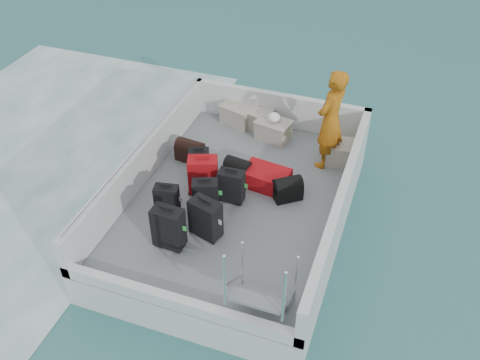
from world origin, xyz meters
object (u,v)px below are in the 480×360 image
at_px(suitcase_1, 167,201).
at_px(crate_1, 255,118).
at_px(suitcase_2, 199,162).
at_px(suitcase_8, 266,178).
at_px(crate_2, 273,131).
at_px(passenger, 331,120).
at_px(suitcase_3, 168,228).
at_px(crate_0, 238,115).
at_px(crate_3, 338,153).
at_px(suitcase_6, 206,219).
at_px(suitcase_5, 203,175).
at_px(suitcase_7, 231,186).
at_px(suitcase_4, 205,196).

relative_size(suitcase_1, crate_1, 0.92).
bearing_deg(suitcase_2, suitcase_8, -18.11).
bearing_deg(suitcase_1, suitcase_2, 75.48).
xyz_separation_m(crate_2, passenger, (1.14, -0.43, 0.75)).
distance_m(suitcase_2, suitcase_3, 1.79).
xyz_separation_m(suitcase_3, crate_0, (-0.18, 3.59, -0.17)).
distance_m(crate_0, passenger, 2.24).
bearing_deg(suitcase_2, crate_3, 4.94).
xyz_separation_m(suitcase_6, crate_2, (0.22, 2.88, -0.14)).
distance_m(suitcase_5, passenger, 2.41).
height_order(suitcase_6, suitcase_7, suitcase_6).
relative_size(suitcase_1, suitcase_5, 0.84).
distance_m(suitcase_3, suitcase_7, 1.41).
bearing_deg(crate_2, suitcase_1, -110.23).
relative_size(crate_2, crate_3, 1.00).
distance_m(suitcase_5, suitcase_6, 1.06).
bearing_deg(suitcase_1, passenger, 35.48).
height_order(suitcase_2, suitcase_8, suitcase_2).
relative_size(suitcase_7, crate_1, 0.95).
height_order(suitcase_6, suitcase_8, suitcase_6).
bearing_deg(suitcase_2, suitcase_1, -116.84).
bearing_deg(crate_3, passenger, -146.98).
bearing_deg(suitcase_1, suitcase_5, 56.10).
height_order(suitcase_1, crate_1, suitcase_1).
bearing_deg(suitcase_5, crate_0, 74.54).
xyz_separation_m(suitcase_5, crate_3, (2.00, 1.61, -0.15)).
relative_size(suitcase_5, crate_0, 1.09).
xyz_separation_m(suitcase_5, suitcase_6, (0.45, -0.97, -0.01)).
distance_m(suitcase_7, crate_3, 2.23).
bearing_deg(crate_1, crate_0, 180.00).
bearing_deg(crate_1, suitcase_1, -99.73).
relative_size(suitcase_3, passenger, 0.38).
bearing_deg(crate_2, suitcase_3, -101.28).
relative_size(suitcase_5, suitcase_6, 1.03).
height_order(suitcase_1, crate_3, suitcase_1).
bearing_deg(crate_1, suitcase_8, -65.89).
bearing_deg(suitcase_5, suitcase_2, 101.46).
distance_m(suitcase_2, suitcase_8, 1.21).
distance_m(suitcase_8, crate_1, 1.87).
distance_m(suitcase_1, passenger, 3.15).
bearing_deg(suitcase_8, suitcase_4, 150.64).
bearing_deg(passenger, crate_0, -90.39).
bearing_deg(suitcase_6, crate_2, 101.76).
bearing_deg(suitcase_4, suitcase_6, -87.67).
bearing_deg(suitcase_3, suitcase_7, 70.33).
distance_m(suitcase_1, suitcase_3, 0.70).
relative_size(suitcase_4, crate_2, 0.98).
distance_m(suitcase_1, suitcase_8, 1.80).
distance_m(crate_3, passenger, 0.79).
distance_m(suitcase_1, suitcase_5, 0.81).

